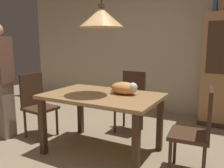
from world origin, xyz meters
name	(u,v)px	position (x,y,z in m)	size (l,w,h in m)	color
back_wall	(161,39)	(0.00, 2.65, 1.45)	(6.40, 0.10, 2.90)	beige
dining_table	(102,102)	(-0.05, 0.49, 0.65)	(1.40, 0.90, 0.75)	#A87A4C
chair_right_side	(198,129)	(1.08, 0.50, 0.51)	(0.43, 0.43, 0.93)	#472D1E
chair_left_side	(37,102)	(-1.18, 0.50, 0.51)	(0.44, 0.44, 0.93)	#472D1E
chair_far_back	(131,98)	(-0.05, 1.37, 0.51)	(0.40, 0.40, 0.93)	#472D1E
cat_sleeping	(125,88)	(0.19, 0.63, 0.83)	(0.39, 0.24, 0.16)	#E59951
pendant_lamp	(101,17)	(-0.05, 0.49, 1.66)	(0.52, 0.52, 1.30)	#E0A86B
book_blue_wide	(216,5)	(0.98, 2.32, 1.97)	(0.06, 0.24, 0.24)	#384C93
book_brown_thick	(221,5)	(1.06, 2.32, 1.96)	(0.06, 0.24, 0.22)	brown
person_standing	(0,82)	(-1.58, 0.23, 0.83)	(0.36, 0.22, 1.64)	#84705B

